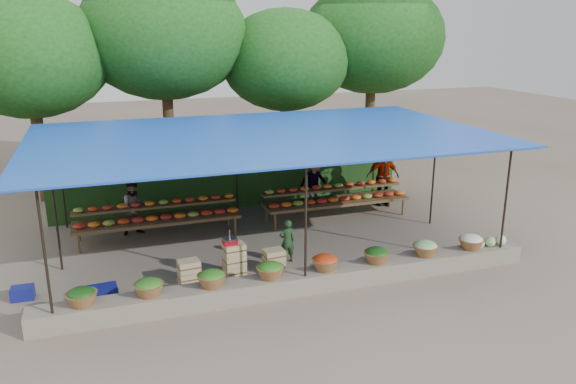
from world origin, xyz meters
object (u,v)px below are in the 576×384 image
object	(u,v)px
weighing_scale	(230,241)
blue_crate_front	(103,295)
crate_counter	(233,263)
vendor_seated	(287,241)
blue_crate_back	(23,293)

from	to	relation	value
weighing_scale	blue_crate_front	size ratio (longest dim) A/B	0.57
crate_counter	vendor_seated	xyz separation A→B (m)	(1.37, 0.38, 0.21)
crate_counter	weighing_scale	xyz separation A→B (m)	(-0.06, 0.00, 0.54)
weighing_scale	blue_crate_back	xyz separation A→B (m)	(-4.22, 0.33, -0.72)
weighing_scale	vendor_seated	size ratio (longest dim) A/B	0.32
blue_crate_front	blue_crate_back	distance (m)	1.68
vendor_seated	weighing_scale	bearing A→B (deg)	12.59
weighing_scale	blue_crate_back	bearing A→B (deg)	175.52
blue_crate_front	vendor_seated	bearing A→B (deg)	5.35
weighing_scale	blue_crate_back	size ratio (longest dim) A/B	0.75
crate_counter	blue_crate_back	distance (m)	4.30
crate_counter	vendor_seated	world-z (taller)	vendor_seated
vendor_seated	blue_crate_front	xyz separation A→B (m)	(-4.12, -0.75, -0.35)
crate_counter	vendor_seated	size ratio (longest dim) A/B	2.30
vendor_seated	blue_crate_front	size ratio (longest dim) A/B	1.81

